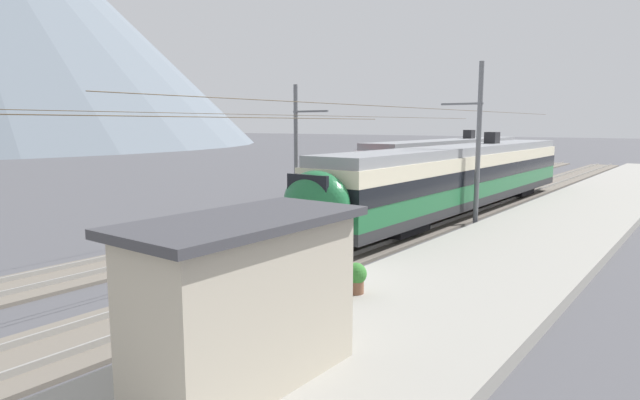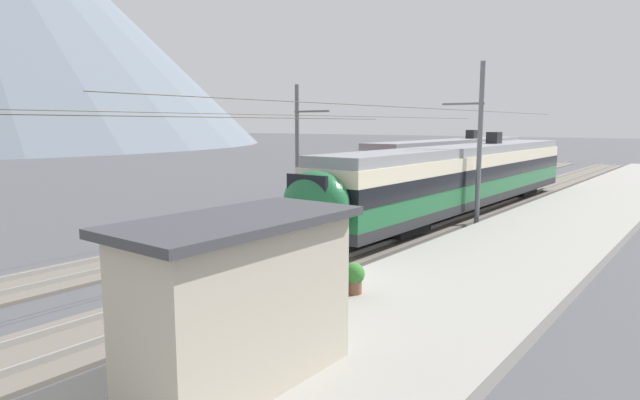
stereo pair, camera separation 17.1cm
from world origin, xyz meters
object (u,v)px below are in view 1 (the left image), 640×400
object	(u,v)px
train_near_platform	(462,175)
catenary_mast_mid	(476,142)
passenger_walking	(272,299)
catenary_mast_far_side	(298,147)
platform_sign	(313,257)
handbag_beside_passenger	(305,326)
potted_plant_platform_edge	(356,276)
potted_plant_by_shelter	(340,280)
platform_shelter	(245,299)
train_far_track	(448,161)

from	to	relation	value
train_near_platform	catenary_mast_mid	distance (m)	3.68
passenger_walking	catenary_mast_far_side	bearing A→B (deg)	37.84
train_near_platform	platform_sign	distance (m)	18.76
handbag_beside_passenger	potted_plant_platform_edge	distance (m)	3.10
catenary_mast_far_side	potted_plant_by_shelter	size ratio (longest dim) A/B	48.02
catenary_mast_mid	platform_sign	bearing A→B (deg)	-172.26
catenary_mast_far_side	handbag_beside_passenger	size ratio (longest dim) A/B	101.74
catenary_mast_mid	potted_plant_platform_edge	bearing A→B (deg)	-171.90
platform_sign	handbag_beside_passenger	xyz separation A→B (m)	(-0.85, -0.42, -1.36)
catenary_mast_far_side	platform_shelter	size ratio (longest dim) A/B	8.33
platform_sign	handbag_beside_passenger	distance (m)	1.66
train_near_platform	potted_plant_platform_edge	world-z (taller)	train_near_platform
catenary_mast_far_side	passenger_walking	bearing A→B (deg)	-142.16
catenary_mast_mid	catenary_mast_far_side	bearing A→B (deg)	106.82
catenary_mast_far_side	potted_plant_by_shelter	world-z (taller)	catenary_mast_far_side
platform_sign	potted_plant_by_shelter	xyz separation A→B (m)	(1.70, 0.41, -1.05)
platform_sign	handbag_beside_passenger	world-z (taller)	platform_sign
platform_shelter	catenary_mast_far_side	bearing A→B (deg)	36.90
catenary_mast_mid	passenger_walking	world-z (taller)	catenary_mast_mid
handbag_beside_passenger	potted_plant_by_shelter	distance (m)	2.70
potted_plant_by_shelter	platform_sign	bearing A→B (deg)	-166.50
catenary_mast_mid	catenary_mast_far_side	size ratio (longest dim) A/B	1.00
train_near_platform	potted_plant_by_shelter	world-z (taller)	train_near_platform
catenary_mast_far_side	potted_plant_by_shelter	xyz separation A→B (m)	(-11.31, -10.82, -2.96)
passenger_walking	potted_plant_platform_edge	bearing A→B (deg)	5.65
handbag_beside_passenger	potted_plant_platform_edge	world-z (taller)	potted_plant_platform_edge
catenary_mast_mid	potted_plant_by_shelter	size ratio (longest dim) A/B	48.02
platform_sign	passenger_walking	distance (m)	1.75
train_near_platform	handbag_beside_passenger	distance (m)	19.76
catenary_mast_mid	platform_sign	distance (m)	16.07
handbag_beside_passenger	potted_plant_platform_edge	size ratio (longest dim) A/B	0.43
catenary_mast_mid	potted_plant_by_shelter	world-z (taller)	catenary_mast_mid
train_near_platform	catenary_mast_far_side	bearing A→B (deg)	126.04
train_near_platform	passenger_walking	xyz separation A→B (m)	(-20.01, -4.06, -0.89)
train_far_track	potted_plant_platform_edge	distance (m)	28.24
train_far_track	catenary_mast_mid	size ratio (longest dim) A/B	0.64
passenger_walking	handbag_beside_passenger	distance (m)	1.17
handbag_beside_passenger	potted_plant_by_shelter	xyz separation A→B (m)	(2.55, 0.83, 0.31)
train_far_track	catenary_mast_mid	world-z (taller)	catenary_mast_mid
handbag_beside_passenger	potted_plant_by_shelter	size ratio (longest dim) A/B	0.47
train_far_track	passenger_walking	distance (m)	31.97
passenger_walking	platform_shelter	distance (m)	1.95
handbag_beside_passenger	potted_plant_platform_edge	bearing A→B (deg)	11.80
catenary_mast_mid	platform_shelter	distance (m)	19.45
train_near_platform	platform_sign	world-z (taller)	train_near_platform
catenary_mast_far_side	handbag_beside_passenger	bearing A→B (deg)	-139.97
platform_sign	potted_plant_by_shelter	world-z (taller)	platform_sign
catenary_mast_far_side	platform_shelter	xyz separation A→B (m)	(-16.31, -12.25, -1.85)
passenger_walking	platform_shelter	xyz separation A→B (m)	(-1.64, -0.85, 0.61)
handbag_beside_passenger	platform_shelter	size ratio (longest dim) A/B	0.08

